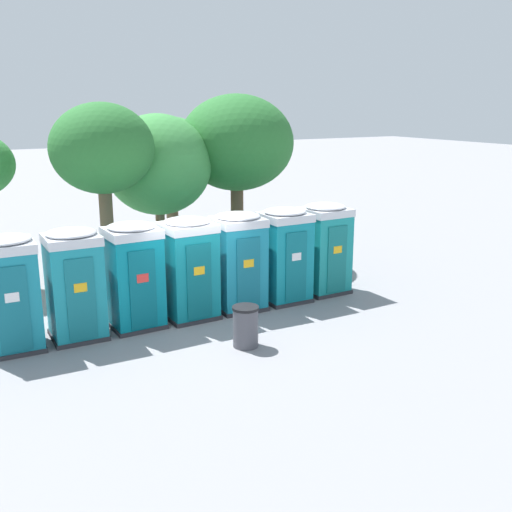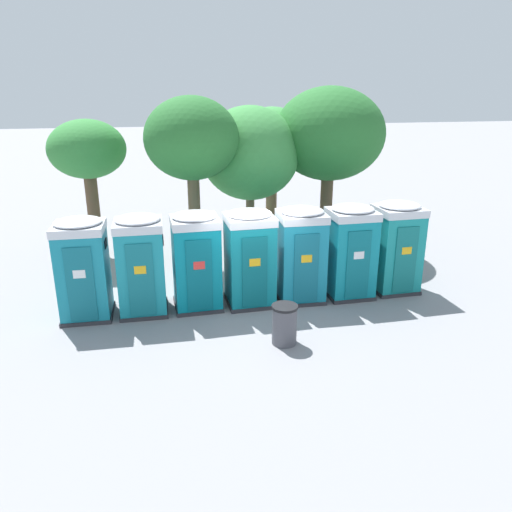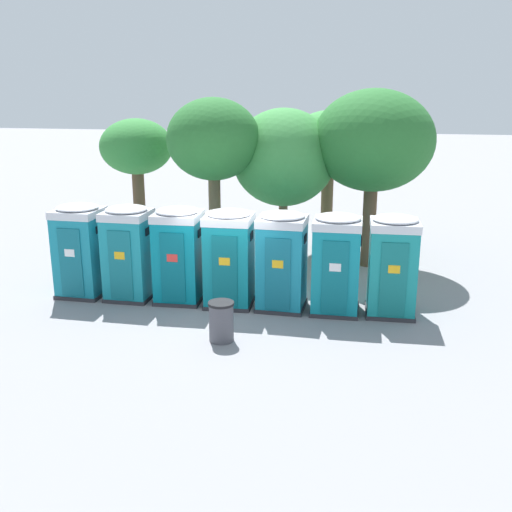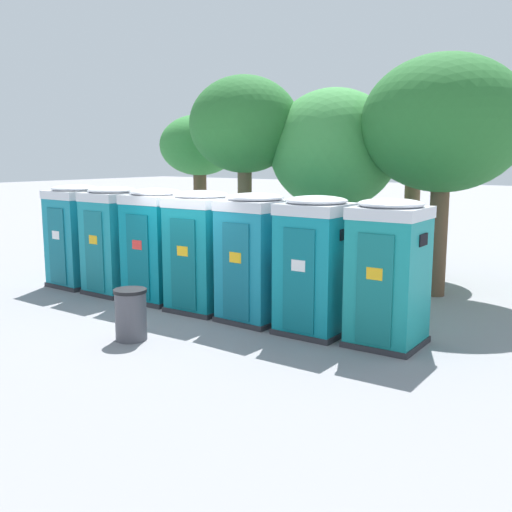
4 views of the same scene
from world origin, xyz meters
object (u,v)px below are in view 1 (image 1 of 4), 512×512
at_px(portapotty_3, 189,268).
at_px(portapotty_6, 324,248).
at_px(trash_can, 246,326).
at_px(street_tree_4, 170,152).
at_px(portapotty_5, 284,254).
at_px(portapotty_0, 9,293).
at_px(portapotty_1, 75,284).
at_px(portapotty_4, 238,261).
at_px(street_tree_3, 158,165).
at_px(street_tree_0, 237,144).
at_px(street_tree_1, 102,150).
at_px(portapotty_2, 134,275).

distance_m(portapotty_3, portapotty_6, 4.14).
bearing_deg(trash_can, portapotty_3, 98.38).
bearing_deg(street_tree_4, portapotty_5, -83.84).
relative_size(portapotty_0, portapotty_1, 1.00).
distance_m(portapotty_6, trash_can, 4.57).
bearing_deg(portapotty_0, trash_can, -27.58).
bearing_deg(portapotty_1, portapotty_4, -0.28).
relative_size(portapotty_5, street_tree_3, 0.52).
xyz_separation_m(portapotty_3, street_tree_0, (3.55, 4.26, 2.65)).
bearing_deg(street_tree_1, portapotty_4, -50.32).
height_order(street_tree_3, trash_can, street_tree_3).
height_order(portapotty_1, portapotty_5, same).
relative_size(portapotty_0, portapotty_2, 1.00).
relative_size(portapotty_1, portapotty_6, 1.00).
height_order(portapotty_0, street_tree_0, street_tree_0).
bearing_deg(street_tree_1, trash_can, -74.52).
relative_size(portapotty_0, street_tree_3, 0.52).
bearing_deg(portapotty_2, portapotty_0, -179.38).
xyz_separation_m(street_tree_3, trash_can, (-0.48, -6.49, -2.92)).
distance_m(portapotty_6, street_tree_3, 5.67).
bearing_deg(street_tree_0, portapotty_2, -139.55).
bearing_deg(portapotty_1, portapotty_5, -0.37).
bearing_deg(portapotty_3, street_tree_0, 50.20).
distance_m(portapotty_2, portapotty_3, 1.38).
height_order(portapotty_0, portapotty_5, same).
height_order(portapotty_3, street_tree_1, street_tree_1).
height_order(portapotty_3, street_tree_4, street_tree_4).
distance_m(portapotty_4, street_tree_4, 6.79).
bearing_deg(street_tree_1, portapotty_5, -38.06).
xyz_separation_m(street_tree_0, trash_can, (-3.21, -6.57, -3.46)).
bearing_deg(portapotty_6, portapotty_4, -178.24).
bearing_deg(street_tree_4, portapotty_3, -108.03).
bearing_deg(street_tree_0, portapotty_5, -100.47).
bearing_deg(portapotty_5, street_tree_4, 96.16).
relative_size(portapotty_6, street_tree_4, 0.53).
relative_size(portapotty_0, street_tree_1, 0.48).
relative_size(portapotty_1, street_tree_3, 0.52).
bearing_deg(portapotty_2, portapotty_4, -1.07).
height_order(portapotty_0, street_tree_3, street_tree_3).
xyz_separation_m(portapotty_5, trash_can, (-2.42, -2.30, -0.82)).
height_order(portapotty_1, street_tree_3, street_tree_3).
relative_size(street_tree_3, street_tree_4, 1.03).
distance_m(portapotty_0, portapotty_3, 4.14).
distance_m(portapotty_2, portapotty_5, 4.14).
xyz_separation_m(portapotty_1, portapotty_6, (6.90, 0.06, -0.00)).
bearing_deg(portapotty_3, street_tree_3, 78.88).
distance_m(portapotty_5, street_tree_3, 5.07).
bearing_deg(trash_can, portapotty_2, 125.97).
relative_size(portapotty_4, street_tree_0, 0.46).
bearing_deg(trash_can, street_tree_1, 105.48).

